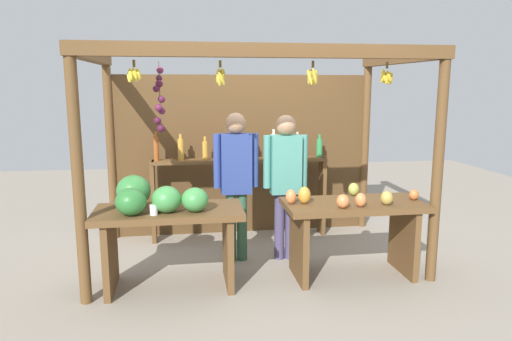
% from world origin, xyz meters
% --- Properties ---
extents(ground_plane, '(12.00, 12.00, 0.00)m').
position_xyz_m(ground_plane, '(0.00, 0.00, 0.00)').
color(ground_plane, gray).
rests_on(ground_plane, ground).
extents(market_stall, '(3.37, 1.93, 2.24)m').
position_xyz_m(market_stall, '(-0.01, 0.42, 1.31)').
color(market_stall, brown).
rests_on(market_stall, ground).
extents(fruit_counter_left, '(1.37, 0.70, 1.06)m').
position_xyz_m(fruit_counter_left, '(-0.96, -0.69, 0.70)').
color(fruit_counter_left, brown).
rests_on(fruit_counter_left, ground).
extents(fruit_counter_right, '(1.37, 0.66, 0.93)m').
position_xyz_m(fruit_counter_right, '(0.88, -0.69, 0.58)').
color(fruit_counter_right, brown).
rests_on(fruit_counter_right, ground).
extents(bottle_shelf_unit, '(2.16, 0.22, 1.36)m').
position_xyz_m(bottle_shelf_unit, '(-0.07, 0.68, 0.81)').
color(bottle_shelf_unit, brown).
rests_on(bottle_shelf_unit, ground).
extents(vendor_man, '(0.48, 0.22, 1.61)m').
position_xyz_m(vendor_man, '(-0.20, -0.09, 0.96)').
color(vendor_man, '#325A41').
rests_on(vendor_man, ground).
extents(vendor_woman, '(0.48, 0.21, 1.58)m').
position_xyz_m(vendor_woman, '(0.33, -0.12, 0.95)').
color(vendor_woman, '#4A4368').
rests_on(vendor_woman, ground).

